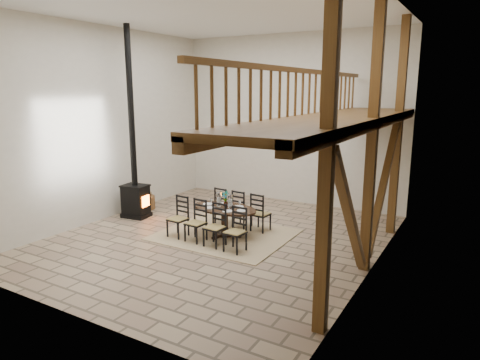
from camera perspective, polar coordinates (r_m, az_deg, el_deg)
The scene contains 7 objects.
ground at distance 10.05m, azimuth -2.99°, elevation -7.80°, with size 8.00×8.00×0.00m, color #9E8769.
room_shell at distance 8.86m, azimuth 3.35°, elevation 9.47°, with size 7.02×8.02×5.01m.
rug at distance 10.27m, azimuth -2.05°, elevation -7.29°, with size 3.00×2.50×0.02m, color tan.
dining_table at distance 10.10m, azimuth -2.32°, elevation -5.53°, with size 2.07×1.98×1.07m.
wood_stove at distance 11.74m, azimuth -13.89°, elevation 0.44°, with size 0.74×0.60×5.00m.
log_basket at distance 12.68m, azimuth -12.56°, elevation -2.86°, with size 0.57×0.57×0.47m.
log_stack at distance 12.30m, azimuth -13.46°, elevation -3.40°, with size 0.37×0.46×0.40m.
Camera 1 is at (5.18, -7.90, 3.42)m, focal length 32.00 mm.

